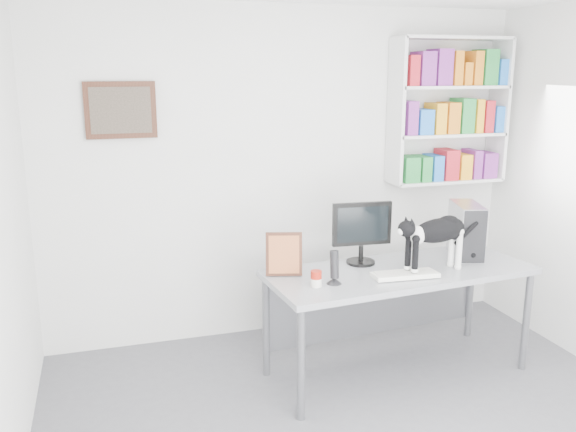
{
  "coord_description": "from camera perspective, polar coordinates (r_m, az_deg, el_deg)",
  "views": [
    {
      "loc": [
        -1.46,
        -2.76,
        2.19
      ],
      "look_at": [
        -0.14,
        1.53,
        1.11
      ],
      "focal_mm": 38.0,
      "sensor_mm": 36.0,
      "label": 1
    }
  ],
  "objects": [
    {
      "name": "monitor",
      "position": [
        4.47,
        6.89,
        -1.54
      ],
      "size": [
        0.46,
        0.25,
        0.47
      ],
      "primitive_type": "cube",
      "rotation": [
        0.0,
        0.0,
        -0.08
      ],
      "color": "black",
      "rests_on": "desk"
    },
    {
      "name": "leaning_print",
      "position": [
        4.21,
        -0.39,
        -3.51
      ],
      "size": [
        0.27,
        0.17,
        0.31
      ],
      "primitive_type": "cube",
      "rotation": [
        0.0,
        0.0,
        -0.28
      ],
      "color": "#462416",
      "rests_on": "desk"
    },
    {
      "name": "speaker",
      "position": [
        4.06,
        4.36,
        -4.75
      ],
      "size": [
        0.11,
        0.11,
        0.24
      ],
      "primitive_type": "cylinder",
      "rotation": [
        0.0,
        0.0,
        -0.1
      ],
      "color": "black",
      "rests_on": "desk"
    },
    {
      "name": "desk",
      "position": [
        4.59,
        10.21,
        -9.67
      ],
      "size": [
        1.98,
        0.91,
        0.8
      ],
      "primitive_type": "cube",
      "rotation": [
        0.0,
        0.0,
        0.09
      ],
      "color": "gray",
      "rests_on": "room"
    },
    {
      "name": "soup_can",
      "position": [
        4.02,
        2.65,
        -5.88
      ],
      "size": [
        0.09,
        0.09,
        0.11
      ],
      "primitive_type": "cylinder",
      "rotation": [
        0.0,
        0.0,
        0.22
      ],
      "color": "#A21A0D",
      "rests_on": "desk"
    },
    {
      "name": "wall_art",
      "position": [
        4.75,
        -15.39,
        9.53
      ],
      "size": [
        0.52,
        0.04,
        0.42
      ],
      "primitive_type": "cube",
      "color": "#462416",
      "rests_on": "room"
    },
    {
      "name": "pc_tower",
      "position": [
        4.83,
        16.34,
        -1.26
      ],
      "size": [
        0.29,
        0.44,
        0.41
      ],
      "primitive_type": "cube",
      "rotation": [
        0.0,
        0.0,
        -0.29
      ],
      "color": "#B6B7BB",
      "rests_on": "desk"
    },
    {
      "name": "room",
      "position": [
        3.24,
        10.35,
        -1.75
      ],
      "size": [
        4.01,
        4.01,
        2.7
      ],
      "color": "#59595E",
      "rests_on": "ground"
    },
    {
      "name": "keyboard",
      "position": [
        4.29,
        10.87,
        -5.4
      ],
      "size": [
        0.46,
        0.21,
        0.03
      ],
      "primitive_type": "cube",
      "rotation": [
        0.0,
        0.0,
        -0.08
      ],
      "color": "white",
      "rests_on": "desk"
    },
    {
      "name": "cat",
      "position": [
        4.4,
        13.68,
        -2.58
      ],
      "size": [
        0.67,
        0.3,
        0.4
      ],
      "primitive_type": null,
      "rotation": [
        0.0,
        0.0,
        0.2
      ],
      "color": "black",
      "rests_on": "desk"
    },
    {
      "name": "bookshelf",
      "position": [
        5.44,
        14.82,
        9.48
      ],
      "size": [
        1.03,
        0.28,
        1.24
      ],
      "primitive_type": "cube",
      "color": "silver",
      "rests_on": "room"
    }
  ]
}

